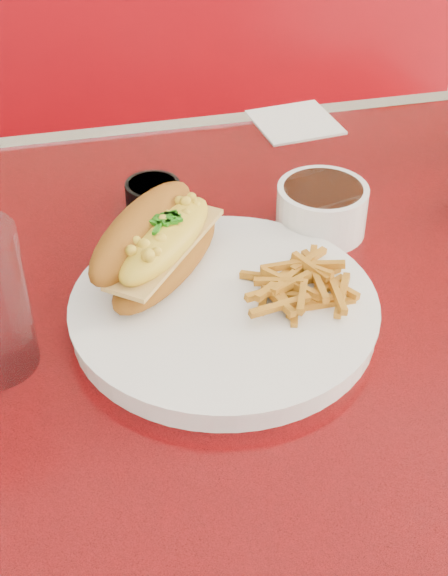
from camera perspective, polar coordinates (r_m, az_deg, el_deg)
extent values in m
cube|color=red|center=(0.89, 10.26, -0.28)|extent=(1.20, 0.80, 0.04)
cube|color=silver|center=(1.20, 3.22, 11.28)|extent=(1.22, 0.03, 0.04)
cylinder|color=silver|center=(1.16, 8.12, -15.18)|extent=(0.09, 0.09, 0.72)
cube|color=#9C0A13|center=(1.80, -0.66, 1.60)|extent=(1.20, 0.50, 0.45)
cube|color=#9C0A13|center=(1.77, -2.41, 17.64)|extent=(1.20, 0.08, 0.45)
cylinder|color=white|center=(0.80, 0.00, -1.69)|extent=(0.31, 0.31, 0.02)
cylinder|color=white|center=(0.79, 0.00, -1.03)|extent=(0.32, 0.32, 0.00)
ellipsoid|color=#9F5D19|center=(0.82, -4.10, 2.00)|extent=(0.17, 0.19, 0.04)
cube|color=#DEB663|center=(0.81, -4.15, 2.89)|extent=(0.14, 0.16, 0.01)
ellipsoid|color=yellow|center=(0.81, -4.18, 3.48)|extent=(0.14, 0.16, 0.04)
ellipsoid|color=#9F5D19|center=(0.82, -5.78, 4.06)|extent=(0.17, 0.19, 0.07)
cube|color=silver|center=(0.82, 4.73, 0.46)|extent=(0.08, 0.12, 0.00)
cube|color=silver|center=(0.87, 0.88, 2.90)|extent=(0.03, 0.04, 0.00)
cylinder|color=white|center=(0.93, 6.95, 5.57)|extent=(0.12, 0.12, 0.06)
cylinder|color=black|center=(0.91, 7.07, 6.91)|extent=(0.10, 0.10, 0.01)
cylinder|color=black|center=(0.97, -5.07, 6.58)|extent=(0.07, 0.07, 0.03)
cylinder|color=#F49058|center=(0.96, -5.11, 7.25)|extent=(0.06, 0.06, 0.01)
cube|color=white|center=(1.18, 5.08, 11.66)|extent=(0.12, 0.12, 0.00)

